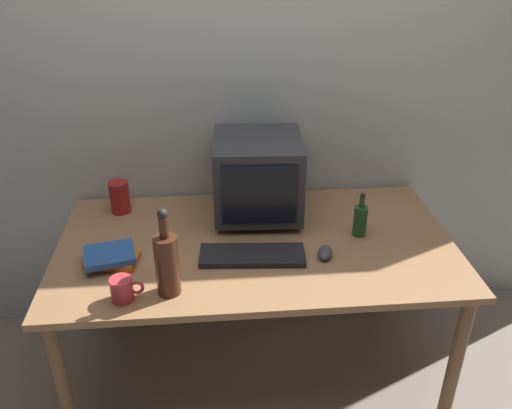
{
  "coord_description": "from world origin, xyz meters",
  "views": [
    {
      "loc": [
        -0.17,
        -1.89,
        1.93
      ],
      "look_at": [
        0.0,
        0.0,
        0.9
      ],
      "focal_mm": 37.36,
      "sensor_mm": 36.0,
      "label": 1
    }
  ],
  "objects_px": {
    "crt_monitor": "(258,177)",
    "computer_mouse": "(325,253)",
    "keyboard": "(252,255)",
    "mug": "(123,289)",
    "metal_canister": "(120,197)",
    "bottle_tall": "(167,262)",
    "book_stack": "(111,257)",
    "bottle_short": "(360,219)"
  },
  "relations": [
    {
      "from": "crt_monitor",
      "to": "mug",
      "type": "bearing_deg",
      "value": -133.01
    },
    {
      "from": "crt_monitor",
      "to": "mug",
      "type": "distance_m",
      "value": 0.8
    },
    {
      "from": "keyboard",
      "to": "bottle_tall",
      "type": "relative_size",
      "value": 1.21
    },
    {
      "from": "book_stack",
      "to": "metal_canister",
      "type": "relative_size",
      "value": 1.52
    },
    {
      "from": "keyboard",
      "to": "metal_canister",
      "type": "height_order",
      "value": "metal_canister"
    },
    {
      "from": "keyboard",
      "to": "bottle_tall",
      "type": "xyz_separation_m",
      "value": [
        -0.32,
        -0.19,
        0.12
      ]
    },
    {
      "from": "keyboard",
      "to": "bottle_short",
      "type": "bearing_deg",
      "value": 20.44
    },
    {
      "from": "bottle_tall",
      "to": "mug",
      "type": "distance_m",
      "value": 0.18
    },
    {
      "from": "metal_canister",
      "to": "bottle_short",
      "type": "bearing_deg",
      "value": -15.91
    },
    {
      "from": "metal_canister",
      "to": "mug",
      "type": "bearing_deg",
      "value": -81.76
    },
    {
      "from": "computer_mouse",
      "to": "bottle_short",
      "type": "height_order",
      "value": "bottle_short"
    },
    {
      "from": "computer_mouse",
      "to": "book_stack",
      "type": "relative_size",
      "value": 0.44
    },
    {
      "from": "crt_monitor",
      "to": "computer_mouse",
      "type": "relative_size",
      "value": 4.06
    },
    {
      "from": "crt_monitor",
      "to": "computer_mouse",
      "type": "height_order",
      "value": "crt_monitor"
    },
    {
      "from": "computer_mouse",
      "to": "keyboard",
      "type": "bearing_deg",
      "value": -165.4
    },
    {
      "from": "crt_monitor",
      "to": "keyboard",
      "type": "xyz_separation_m",
      "value": [
        -0.05,
        -0.35,
        -0.18
      ]
    },
    {
      "from": "crt_monitor",
      "to": "metal_canister",
      "type": "height_order",
      "value": "crt_monitor"
    },
    {
      "from": "keyboard",
      "to": "computer_mouse",
      "type": "relative_size",
      "value": 4.2
    },
    {
      "from": "bottle_tall",
      "to": "metal_canister",
      "type": "height_order",
      "value": "bottle_tall"
    },
    {
      "from": "mug",
      "to": "book_stack",
      "type": "bearing_deg",
      "value": 108.49
    },
    {
      "from": "bottle_short",
      "to": "book_stack",
      "type": "bearing_deg",
      "value": -172.91
    },
    {
      "from": "computer_mouse",
      "to": "bottle_tall",
      "type": "height_order",
      "value": "bottle_tall"
    },
    {
      "from": "crt_monitor",
      "to": "metal_canister",
      "type": "bearing_deg",
      "value": 172.3
    },
    {
      "from": "mug",
      "to": "crt_monitor",
      "type": "bearing_deg",
      "value": 46.99
    },
    {
      "from": "crt_monitor",
      "to": "bottle_short",
      "type": "xyz_separation_m",
      "value": [
        0.42,
        -0.21,
        -0.12
      ]
    },
    {
      "from": "mug",
      "to": "metal_canister",
      "type": "xyz_separation_m",
      "value": [
        -0.1,
        0.66,
        0.03
      ]
    },
    {
      "from": "metal_canister",
      "to": "computer_mouse",
      "type": "bearing_deg",
      "value": -27.42
    },
    {
      "from": "keyboard",
      "to": "metal_canister",
      "type": "relative_size",
      "value": 2.8
    },
    {
      "from": "book_stack",
      "to": "crt_monitor",
      "type": "bearing_deg",
      "value": 29.19
    },
    {
      "from": "keyboard",
      "to": "mug",
      "type": "height_order",
      "value": "mug"
    },
    {
      "from": "keyboard",
      "to": "mug",
      "type": "xyz_separation_m",
      "value": [
        -0.48,
        -0.22,
        0.03
      ]
    },
    {
      "from": "crt_monitor",
      "to": "bottle_short",
      "type": "relative_size",
      "value": 2.02
    },
    {
      "from": "bottle_tall",
      "to": "bottle_short",
      "type": "xyz_separation_m",
      "value": [
        0.79,
        0.33,
        -0.06
      ]
    },
    {
      "from": "keyboard",
      "to": "mug",
      "type": "distance_m",
      "value": 0.53
    },
    {
      "from": "bottle_tall",
      "to": "book_stack",
      "type": "bearing_deg",
      "value": 139.9
    },
    {
      "from": "computer_mouse",
      "to": "bottle_short",
      "type": "distance_m",
      "value": 0.24
    },
    {
      "from": "crt_monitor",
      "to": "bottle_tall",
      "type": "xyz_separation_m",
      "value": [
        -0.37,
        -0.54,
        -0.06
      ]
    },
    {
      "from": "metal_canister",
      "to": "book_stack",
      "type": "bearing_deg",
      "value": -87.58
    },
    {
      "from": "bottle_short",
      "to": "book_stack",
      "type": "relative_size",
      "value": 0.88
    },
    {
      "from": "book_stack",
      "to": "metal_canister",
      "type": "xyz_separation_m",
      "value": [
        -0.02,
        0.43,
        0.05
      ]
    },
    {
      "from": "keyboard",
      "to": "bottle_short",
      "type": "xyz_separation_m",
      "value": [
        0.47,
        0.14,
        0.06
      ]
    },
    {
      "from": "bottle_tall",
      "to": "keyboard",
      "type": "bearing_deg",
      "value": 31.0
    }
  ]
}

